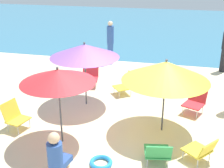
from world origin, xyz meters
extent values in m
plane|color=beige|center=(0.00, 0.00, 0.00)|extent=(40.00, 40.00, 0.00)
cube|color=teal|center=(0.00, 13.39, 0.00)|extent=(40.00, 16.00, 0.01)
cylinder|color=#4C4C51|center=(0.72, 0.26, 0.86)|extent=(0.04, 0.04, 1.72)
cone|color=yellow|center=(0.72, 0.26, 1.50)|extent=(1.99, 1.99, 0.44)
sphere|color=#4C4C51|center=(0.72, 0.26, 1.75)|extent=(0.06, 0.06, 0.06)
cylinder|color=#4C4C51|center=(-1.50, 1.21, 0.87)|extent=(0.04, 0.04, 1.75)
cone|color=#8E56C6|center=(-1.50, 1.21, 1.57)|extent=(1.88, 1.88, 0.35)
sphere|color=#4C4C51|center=(-1.50, 1.21, 1.78)|extent=(0.06, 0.06, 0.06)
cylinder|color=#4C4C51|center=(-1.42, -0.76, 0.86)|extent=(0.04, 0.04, 1.71)
cone|color=red|center=(-1.42, -0.76, 1.57)|extent=(1.59, 1.59, 0.29)
sphere|color=#4C4C51|center=(-1.42, -0.76, 1.74)|extent=(0.06, 0.06, 0.06)
cube|color=gold|center=(1.49, -0.78, 0.24)|extent=(0.66, 0.66, 0.03)
cube|color=gold|center=(1.68, -0.93, 0.40)|extent=(0.40, 0.45, 0.32)
cylinder|color=silver|center=(1.23, -0.81, 0.11)|extent=(0.02, 0.02, 0.22)
cylinder|color=silver|center=(1.47, -0.51, 0.11)|extent=(0.02, 0.02, 0.22)
cylinder|color=silver|center=(1.51, -1.04, 0.11)|extent=(0.02, 0.02, 0.22)
cylinder|color=silver|center=(1.75, -0.74, 0.11)|extent=(0.02, 0.02, 0.22)
cube|color=gold|center=(-0.63, 2.10, 0.23)|extent=(0.68, 0.68, 0.03)
cube|color=gold|center=(-0.43, 2.26, 0.45)|extent=(0.42, 0.48, 0.42)
cylinder|color=silver|center=(-0.67, 1.83, 0.11)|extent=(0.02, 0.02, 0.22)
cylinder|color=silver|center=(-0.91, 2.13, 0.11)|extent=(0.02, 0.02, 0.22)
cylinder|color=silver|center=(-0.36, 2.07, 0.11)|extent=(0.02, 0.02, 0.22)
cylinder|color=silver|center=(-0.60, 2.37, 0.11)|extent=(0.02, 0.02, 0.22)
cube|color=red|center=(1.44, 1.29, 0.26)|extent=(0.65, 0.66, 0.03)
cube|color=red|center=(1.55, 1.54, 0.44)|extent=(0.50, 0.32, 0.34)
cylinder|color=silver|center=(1.54, 1.03, 0.12)|extent=(0.02, 0.02, 0.25)
cylinder|color=silver|center=(1.18, 1.18, 0.12)|extent=(0.02, 0.02, 0.25)
cylinder|color=silver|center=(1.70, 1.41, 0.12)|extent=(0.02, 0.02, 0.25)
cylinder|color=silver|center=(1.34, 1.56, 0.12)|extent=(0.02, 0.02, 0.25)
cube|color=gold|center=(-2.62, -0.53, 0.26)|extent=(0.50, 0.57, 0.03)
cube|color=gold|center=(-2.83, -0.48, 0.48)|extent=(0.27, 0.52, 0.43)
cylinder|color=silver|center=(-2.42, -0.38, 0.12)|extent=(0.02, 0.02, 0.24)
cylinder|color=silver|center=(-2.51, -0.76, 0.12)|extent=(0.02, 0.02, 0.24)
cylinder|color=silver|center=(-2.74, -0.30, 0.12)|extent=(0.02, 0.02, 0.24)
cylinder|color=silver|center=(-2.83, -0.69, 0.12)|extent=(0.02, 0.02, 0.24)
cube|color=red|center=(-1.79, 2.47, 0.26)|extent=(0.60, 0.59, 0.03)
cube|color=red|center=(-1.83, 2.73, 0.47)|extent=(0.54, 0.25, 0.40)
cylinder|color=silver|center=(-1.55, 2.31, 0.12)|extent=(0.02, 0.02, 0.25)
cylinder|color=silver|center=(-1.95, 2.24, 0.12)|extent=(0.02, 0.02, 0.25)
cylinder|color=silver|center=(-1.62, 2.71, 0.12)|extent=(0.02, 0.02, 0.25)
cylinder|color=silver|center=(-2.03, 2.63, 0.12)|extent=(0.02, 0.02, 0.25)
cube|color=#33934C|center=(0.72, -0.99, 0.21)|extent=(0.59, 0.59, 0.03)
cube|color=#33934C|center=(0.76, -1.25, 0.38)|extent=(0.52, 0.22, 0.33)
cylinder|color=silver|center=(0.48, -0.82, 0.10)|extent=(0.02, 0.02, 0.20)
cylinder|color=silver|center=(0.88, -0.75, 0.10)|extent=(0.02, 0.02, 0.20)
cylinder|color=silver|center=(0.56, -1.22, 0.10)|extent=(0.02, 0.02, 0.20)
cylinder|color=silver|center=(0.95, -1.15, 0.10)|extent=(0.02, 0.02, 0.20)
cube|color=#2D519E|center=(-1.02, -1.75, 0.24)|extent=(0.35, 0.41, 0.12)
cylinder|color=#DBAD84|center=(-0.98, -1.59, 0.12)|extent=(0.12, 0.12, 0.24)
cylinder|color=#2D519E|center=(-1.05, -1.93, 0.49)|extent=(0.29, 0.29, 0.49)
sphere|color=#DBAD84|center=(-1.05, -1.93, 0.85)|extent=(0.22, 0.22, 0.22)
cylinder|color=black|center=(2.56, 5.06, 0.43)|extent=(0.25, 0.25, 0.86)
cylinder|color=#2D519E|center=(-1.72, 4.97, 0.42)|extent=(0.23, 0.23, 0.84)
cylinder|color=#2D519E|center=(-1.72, 4.97, 1.17)|extent=(0.27, 0.27, 0.67)
sphere|color=beige|center=(-1.72, 4.97, 1.61)|extent=(0.19, 0.19, 0.19)
torus|color=#238CD8|center=(-0.35, -1.37, 0.04)|extent=(0.46, 0.46, 0.09)
camera|label=1|loc=(1.01, -6.08, 3.70)|focal=47.70mm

